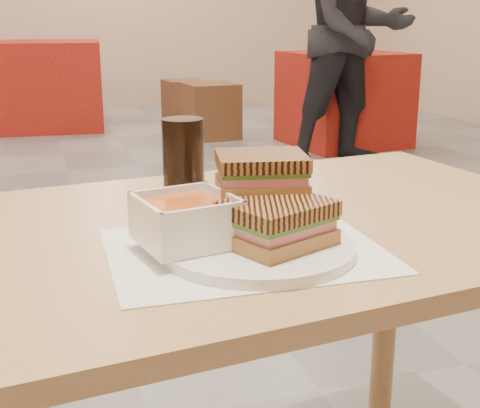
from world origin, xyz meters
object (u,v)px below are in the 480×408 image
object	(u,v)px
soup_bowl	(186,222)
bg_chair_1r	(377,115)
cola_glass	(183,163)
bg_table_2	(51,85)
bg_chair_1l	(211,111)
plate	(258,247)
panini_lower	(277,223)
bg_chair_2r	(184,101)
bg_table_1	(344,99)
bg_chair_2l	(24,102)
patron_b	(357,31)
main_table	(226,292)

from	to	relation	value
soup_bowl	bg_chair_1r	world-z (taller)	soup_bowl
soup_bowl	bg_chair_1r	size ratio (longest dim) A/B	0.34
cola_glass	bg_table_2	size ratio (longest dim) A/B	0.15
cola_glass	bg_chair_1l	distance (m)	4.76
cola_glass	bg_chair_1r	world-z (taller)	cola_glass
plate	bg_chair_1r	bearing A→B (deg)	58.74
cola_glass	panini_lower	bearing A→B (deg)	-77.22
bg_chair_2r	bg_table_1	bearing A→B (deg)	-58.97
bg_chair_2l	patron_b	bearing A→B (deg)	-47.94
soup_bowl	bg_chair_2l	size ratio (longest dim) A/B	0.30
soup_bowl	bg_chair_1r	distance (m)	5.15
main_table	bg_chair_2r	distance (m)	5.82
cola_glass	bg_table_1	xyz separation A→B (m)	(2.27, 3.93, -0.45)
cola_glass	bg_table_1	distance (m)	4.56
bg_chair_2l	bg_chair_1l	bearing A→B (deg)	-37.28
plate	bg_chair_2r	size ratio (longest dim) A/B	0.65
bg_table_1	patron_b	size ratio (longest dim) A/B	0.50
soup_bowl	bg_table_1	size ratio (longest dim) A/B	0.15
plate	bg_chair_2l	bearing A→B (deg)	92.67
cola_glass	main_table	bearing A→B (deg)	-73.74
cola_glass	patron_b	size ratio (longest dim) A/B	0.08
main_table	patron_b	bearing A→B (deg)	59.67
soup_bowl	cola_glass	xyz separation A→B (m)	(0.05, 0.23, 0.03)
main_table	bg_table_2	distance (m)	5.67
main_table	bg_chair_2r	bearing A→B (deg)	77.41
cola_glass	bg_chair_2l	world-z (taller)	cola_glass
bg_chair_2l	main_table	bearing A→B (deg)	-87.31
panini_lower	soup_bowl	bearing A→B (deg)	159.61
cola_glass	bg_chair_2l	bearing A→B (deg)	92.39
cola_glass	patron_b	bearing A→B (deg)	58.25
cola_glass	bg_table_1	world-z (taller)	cola_glass
bg_chair_2r	patron_b	distance (m)	2.52
main_table	soup_bowl	size ratio (longest dim) A/B	8.99
panini_lower	cola_glass	distance (m)	0.29
cola_glass	bg_chair_1l	xyz separation A→B (m)	(1.30, 4.54, -0.59)
bg_chair_2r	patron_b	world-z (taller)	patron_b
panini_lower	cola_glass	size ratio (longest dim) A/B	1.11
soup_bowl	bg_chair_2r	bearing A→B (deg)	76.81
plate	main_table	bearing A→B (deg)	91.80
soup_bowl	bg_chair_1l	xyz separation A→B (m)	(1.36, 4.77, -0.56)
bg_table_2	bg_chair_2r	distance (m)	1.30
panini_lower	bg_chair_2r	distance (m)	5.98
patron_b	main_table	bearing A→B (deg)	-120.33
bg_table_1	soup_bowl	bearing A→B (deg)	-119.18
main_table	plate	size ratio (longest dim) A/B	4.75
bg_chair_1l	bg_chair_2l	world-z (taller)	bg_chair_1l
soup_bowl	bg_table_2	distance (m)	5.78
panini_lower	bg_chair_1r	size ratio (longest dim) A/B	0.40
main_table	panini_lower	bearing A→B (deg)	-80.12
panini_lower	bg_chair_2r	xyz separation A→B (m)	(1.24, 5.82, -0.59)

